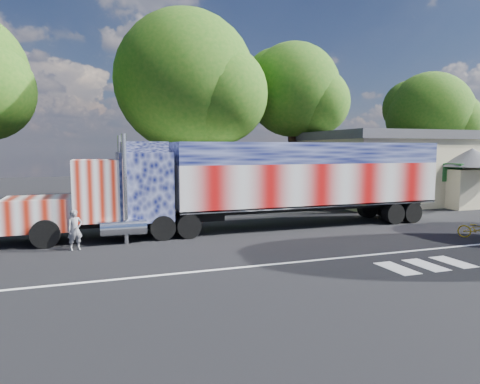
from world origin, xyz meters
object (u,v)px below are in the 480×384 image
object	(u,v)px
semi_truck	(261,181)
tree_n_mid	(188,82)
tree_far_ne	(431,116)
tree_ne_a	(295,91)
bicycle	(478,229)
woman	(75,230)
coach_bus	(179,185)

from	to	relation	value
semi_truck	tree_n_mid	distance (m)	13.30
semi_truck	tree_n_mid	world-z (taller)	tree_n_mid
tree_far_ne	tree_ne_a	xyz separation A→B (m)	(-17.88, -4.53, 1.17)
bicycle	tree_far_ne	bearing A→B (deg)	16.02
woman	tree_n_mid	world-z (taller)	tree_n_mid
semi_truck	tree_ne_a	xyz separation A→B (m)	(7.61, 11.63, 6.19)
bicycle	tree_ne_a	size ratio (longest dim) A/B	0.13
coach_bus	woman	world-z (taller)	coach_bus
semi_truck	bicycle	distance (m)	10.01
coach_bus	tree_far_ne	size ratio (longest dim) A/B	0.92
tree_far_ne	coach_bus	bearing A→B (deg)	-163.43
semi_truck	woman	bearing A→B (deg)	-167.54
coach_bus	bicycle	xyz separation A→B (m)	(10.67, -13.35, -1.21)
semi_truck	woman	world-z (taller)	semi_truck
tree_far_ne	tree_ne_a	bearing A→B (deg)	-165.79
coach_bus	tree_far_ne	distance (m)	29.81
woman	tree_n_mid	bearing A→B (deg)	42.26
woman	tree_ne_a	world-z (taller)	tree_ne_a
woman	tree_ne_a	size ratio (longest dim) A/B	0.13
tree_far_ne	tree_ne_a	distance (m)	18.48
semi_truck	bicycle	xyz separation A→B (m)	(8.11, -5.53, -1.92)
semi_truck	bicycle	size ratio (longest dim) A/B	12.92
woman	tree_n_mid	size ratio (longest dim) A/B	0.12
bicycle	tree_far_ne	world-z (taller)	tree_far_ne
tree_ne_a	tree_far_ne	bearing A→B (deg)	14.21
woman	tree_n_mid	distance (m)	17.39
tree_n_mid	tree_ne_a	size ratio (longest dim) A/B	1.13
woman	tree_far_ne	xyz separation A→B (m)	(34.06, 18.05, 6.57)
tree_n_mid	tree_far_ne	world-z (taller)	tree_n_mid
tree_far_ne	semi_truck	bearing A→B (deg)	-147.62
bicycle	tree_far_ne	size ratio (longest dim) A/B	0.14
bicycle	tree_n_mid	xyz separation A→B (m)	(-9.17, 17.14, 8.34)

